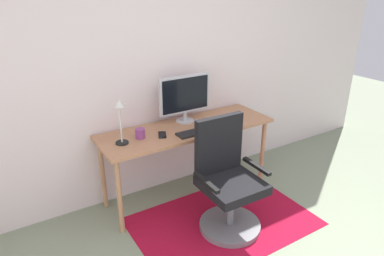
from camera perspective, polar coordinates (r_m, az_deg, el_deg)
wall_back at (r=3.40m, az=-4.70°, el=10.65°), size 6.00×0.10×2.60m
area_rug at (r=3.28m, az=5.14°, el=-15.08°), size 1.59×1.07×0.01m
desk at (r=3.33m, az=-0.79°, el=-1.01°), size 1.71×0.56×0.74m
monitor at (r=3.35m, az=-1.20°, el=5.35°), size 0.54×0.18×0.46m
keyboard at (r=3.18m, az=1.13°, el=-0.57°), size 0.43×0.13×0.02m
computer_mouse at (r=3.33m, az=5.08°, el=0.63°), size 0.06×0.10×0.03m
coffee_cup at (r=3.08m, az=-8.56°, el=-0.90°), size 0.09×0.09×0.09m
cell_phone at (r=3.13m, az=-4.93°, el=-1.12°), size 0.12×0.16×0.01m
desk_lamp at (r=2.92m, az=-11.86°, el=2.41°), size 0.11×0.11×0.40m
office_chair at (r=3.03m, az=5.88°, el=-9.55°), size 0.56×0.54×0.99m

